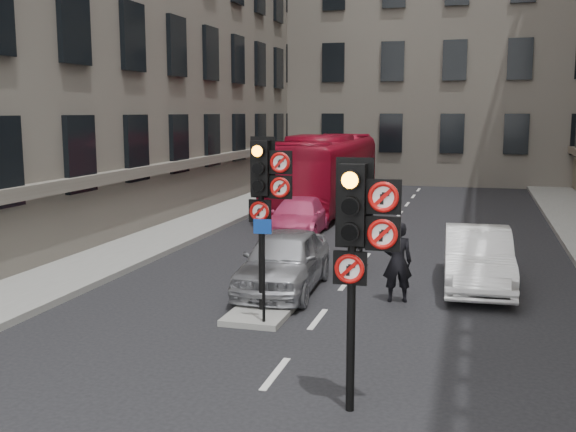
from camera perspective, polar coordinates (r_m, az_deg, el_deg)
The scene contains 13 objects.
ground at distance 9.44m, azimuth -4.73°, elevation -17.55°, with size 120.00×120.00×0.00m, color black.
pavement_left at distance 22.74m, azimuth -11.24°, elevation -1.77°, with size 3.00×50.00×0.16m, color gray.
centre_island at distance 14.19m, azimuth -2.23°, elevation -8.11°, with size 1.20×2.00×0.12m, color gray.
building_far at distance 46.38m, azimuth 12.33°, elevation 15.80°, with size 30.00×14.00×20.00m, color #6C665B.
signal_near at distance 9.17m, azimuth 5.99°, elevation -1.31°, with size 0.91×0.40×3.58m.
signal_far at distance 13.63m, azimuth -1.96°, elevation 2.55°, with size 0.91×0.40×3.58m.
car_silver at distance 15.90m, azimuth -0.34°, elevation -3.79°, with size 1.70×4.23×1.44m, color #9C9EA4.
car_white at distance 16.77m, azimuth 15.74°, elevation -3.47°, with size 1.52×4.36×1.44m, color white.
car_pink at distance 23.08m, azimuth 0.87°, elevation -0.08°, with size 1.75×4.31×1.25m, color #CF3D71.
bus_red at distance 29.54m, azimuth 3.23°, elevation 3.78°, with size 2.70×11.54×3.21m, color maroon.
motorcycle at distance 17.78m, azimuth 6.11°, elevation -3.20°, with size 0.47×1.67×1.01m, color black.
motorcyclist at distance 15.11m, azimuth 9.25°, elevation -3.85°, with size 0.66×0.43×1.81m, color black.
info_sign at distance 13.00m, azimuth -2.11°, elevation -3.40°, with size 0.35×0.11×2.04m.
Camera 1 is at (2.99, -7.91, 4.18)m, focal length 42.00 mm.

